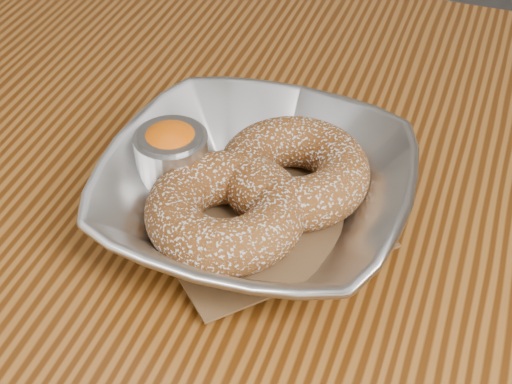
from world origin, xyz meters
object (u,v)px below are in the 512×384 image
(table, at_px, (292,345))
(donut_front, at_px, (226,211))
(ramekin, at_px, (172,159))
(serving_bowl, at_px, (256,196))
(donut_back, at_px, (294,172))

(table, distance_m, donut_front, 0.14)
(table, height_order, ramekin, ramekin)
(serving_bowl, xyz_separation_m, donut_back, (0.02, 0.03, 0.00))
(table, relative_size, donut_back, 11.12)
(donut_back, bearing_deg, donut_front, -119.21)
(donut_back, xyz_separation_m, donut_front, (-0.03, -0.05, 0.00))
(donut_front, distance_m, ramekin, 0.06)
(serving_bowl, bearing_deg, donut_front, -118.49)
(serving_bowl, bearing_deg, table, -29.14)
(donut_back, bearing_deg, table, -70.02)
(table, distance_m, serving_bowl, 0.13)
(table, bearing_deg, donut_front, -175.30)
(serving_bowl, distance_m, donut_front, 0.03)
(table, height_order, donut_back, donut_back)
(donut_front, bearing_deg, table, 4.70)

